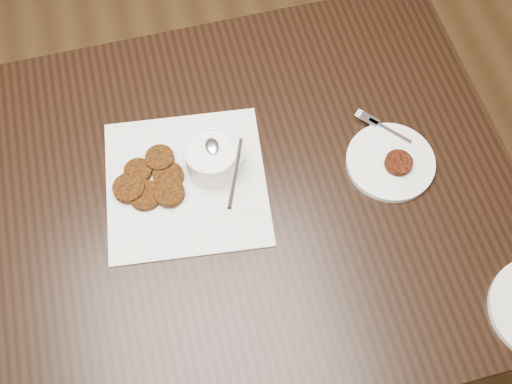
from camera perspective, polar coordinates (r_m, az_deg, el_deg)
floor at (r=1.89m, az=-4.07°, el=-12.59°), size 4.00×4.00×0.00m
table at (r=1.54m, az=-6.12°, el=-7.58°), size 1.37×0.88×0.75m
napkin at (r=1.22m, az=-6.48°, el=0.85°), size 0.35×0.35×0.00m
sauce_ramekin at (r=1.17m, az=-4.23°, el=3.92°), size 0.17×0.17×0.14m
patty_cluster at (r=1.21m, az=-9.83°, el=0.84°), size 0.25×0.25×0.02m
plate_with_patty at (r=1.25m, az=12.38°, el=2.89°), size 0.25×0.25×0.03m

